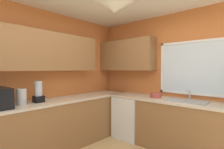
{
  "coord_description": "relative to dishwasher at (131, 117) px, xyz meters",
  "views": [
    {
      "loc": [
        1.26,
        -1.45,
        1.48
      ],
      "look_at": [
        -0.65,
        0.69,
        1.39
      ],
      "focal_mm": 27.39,
      "sensor_mm": 36.0,
      "label": 1
    }
  ],
  "objects": [
    {
      "name": "blender_appliance",
      "position": [
        -0.66,
        -1.72,
        0.64
      ],
      "size": [
        0.15,
        0.15,
        0.36
      ],
      "color": "black",
      "rests_on": "counter_run_left"
    },
    {
      "name": "counter_run_back",
      "position": [
        1.11,
        0.03,
        0.02
      ],
      "size": [
        2.95,
        0.65,
        0.92
      ],
      "color": "olive",
      "rests_on": "ground_plane"
    },
    {
      "name": "dishwasher",
      "position": [
        0.0,
        0.0,
        0.0
      ],
      "size": [
        0.6,
        0.6,
        0.87
      ],
      "primitive_type": "cube",
      "color": "white",
      "rests_on": "ground_plane"
    },
    {
      "name": "room_shell",
      "position": [
        0.08,
        -1.05,
        1.41
      ],
      "size": [
        3.86,
        3.97,
        2.66
      ],
      "color": "#D17238",
      "rests_on": "ground_plane"
    },
    {
      "name": "sink_assembly",
      "position": [
        1.16,
        0.04,
        0.49
      ],
      "size": [
        0.67,
        0.4,
        0.19
      ],
      "color": "#9EA0A5",
      "rests_on": "counter_run_back"
    },
    {
      "name": "kettle",
      "position": [
        -0.64,
        -2.0,
        0.61
      ],
      "size": [
        0.14,
        0.14,
        0.26
      ],
      "primitive_type": "cylinder",
      "color": "#B7B7BC",
      "rests_on": "counter_run_left"
    },
    {
      "name": "counter_run_left",
      "position": [
        -0.66,
        -1.59,
        0.02
      ],
      "size": [
        0.65,
        3.58,
        0.92
      ],
      "color": "olive",
      "rests_on": "ground_plane"
    },
    {
      "name": "bowl",
      "position": [
        0.58,
        0.03,
        0.53
      ],
      "size": [
        0.22,
        0.22,
        0.09
      ],
      "primitive_type": "cylinder",
      "color": "#B74C42",
      "rests_on": "counter_run_back"
    }
  ]
}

